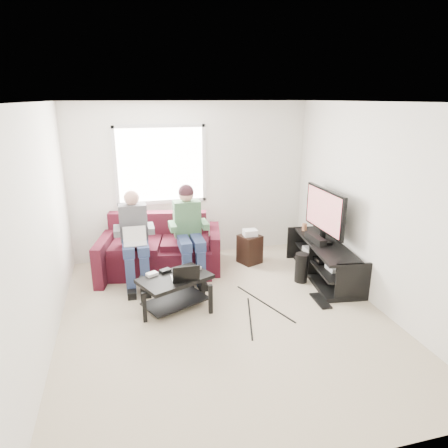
# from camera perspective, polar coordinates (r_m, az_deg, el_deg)

# --- Properties ---
(floor) EXTENTS (4.50, 4.50, 0.00)m
(floor) POSITION_cam_1_polar(r_m,az_deg,el_deg) (5.17, 0.14, -13.13)
(floor) COLOR beige
(floor) RESTS_ON ground
(ceiling) EXTENTS (4.50, 4.50, 0.00)m
(ceiling) POSITION_cam_1_polar(r_m,az_deg,el_deg) (4.45, 0.17, 17.03)
(ceiling) COLOR white
(ceiling) RESTS_ON wall_back
(wall_back) EXTENTS (4.50, 0.00, 4.50)m
(wall_back) POSITION_cam_1_polar(r_m,az_deg,el_deg) (6.78, -4.69, 6.12)
(wall_back) COLOR white
(wall_back) RESTS_ON floor
(wall_front) EXTENTS (4.50, 0.00, 4.50)m
(wall_front) POSITION_cam_1_polar(r_m,az_deg,el_deg) (2.70, 12.63, -12.73)
(wall_front) COLOR white
(wall_front) RESTS_ON floor
(wall_left) EXTENTS (0.00, 4.50, 4.50)m
(wall_left) POSITION_cam_1_polar(r_m,az_deg,el_deg) (4.59, -24.77, -1.09)
(wall_left) COLOR white
(wall_left) RESTS_ON floor
(wall_right) EXTENTS (0.00, 4.50, 4.50)m
(wall_right) POSITION_cam_1_polar(r_m,az_deg,el_deg) (5.49, 20.82, 2.25)
(wall_right) COLOR white
(wall_right) RESTS_ON floor
(window) EXTENTS (1.48, 0.04, 1.28)m
(window) POSITION_cam_1_polar(r_m,az_deg,el_deg) (6.65, -9.02, 8.35)
(window) COLOR white
(window) RESTS_ON wall_back
(sofa) EXTENTS (2.07, 1.20, 0.88)m
(sofa) POSITION_cam_1_polar(r_m,az_deg,el_deg) (6.40, -8.97, -3.86)
(sofa) COLOR #4B121E
(sofa) RESTS_ON floor
(person_left) EXTENTS (0.40, 0.71, 1.37)m
(person_left) POSITION_cam_1_polar(r_m,az_deg,el_deg) (5.92, -12.68, -1.48)
(person_left) COLOR navy
(person_left) RESTS_ON sofa
(person_right) EXTENTS (0.40, 0.71, 1.41)m
(person_right) POSITION_cam_1_polar(r_m,az_deg,el_deg) (5.98, -5.07, -0.27)
(person_right) COLOR navy
(person_right) RESTS_ON sofa
(laptop_silver) EXTENTS (0.37, 0.29, 0.24)m
(laptop_silver) POSITION_cam_1_polar(r_m,az_deg,el_deg) (5.74, -12.59, -2.24)
(laptop_silver) COLOR silver
(laptop_silver) RESTS_ON person_left
(coffee_table) EXTENTS (1.03, 0.87, 0.44)m
(coffee_table) POSITION_cam_1_polar(r_m,az_deg,el_deg) (5.26, -6.99, -8.68)
(coffee_table) COLOR black
(coffee_table) RESTS_ON floor
(laptop_black) EXTENTS (0.42, 0.39, 0.24)m
(laptop_black) POSITION_cam_1_polar(r_m,az_deg,el_deg) (5.10, -5.63, -6.56)
(laptop_black) COLOR black
(laptop_black) RESTS_ON coffee_table
(controller_a) EXTENTS (0.17, 0.14, 0.04)m
(controller_a) POSITION_cam_1_polar(r_m,az_deg,el_deg) (5.29, -10.26, -7.06)
(controller_a) COLOR silver
(controller_a) RESTS_ON coffee_table
(controller_b) EXTENTS (0.17, 0.15, 0.04)m
(controller_b) POSITION_cam_1_polar(r_m,az_deg,el_deg) (5.35, -8.38, -6.63)
(controller_b) COLOR black
(controller_b) RESTS_ON coffee_table
(controller_c) EXTENTS (0.17, 0.15, 0.04)m
(controller_c) POSITION_cam_1_polar(r_m,az_deg,el_deg) (5.37, -4.08, -6.37)
(controller_c) COLOR gray
(controller_c) RESTS_ON coffee_table
(tv_stand) EXTENTS (0.72, 1.72, 0.55)m
(tv_stand) POSITION_cam_1_polar(r_m,az_deg,el_deg) (6.32, 14.10, -5.27)
(tv_stand) COLOR black
(tv_stand) RESTS_ON floor
(tv) EXTENTS (0.12, 1.10, 0.81)m
(tv) POSITION_cam_1_polar(r_m,az_deg,el_deg) (6.15, 14.16, 1.66)
(tv) COLOR black
(tv) RESTS_ON tv_stand
(soundbar) EXTENTS (0.12, 0.50, 0.10)m
(soundbar) POSITION_cam_1_polar(r_m,az_deg,el_deg) (6.22, 12.93, -2.04)
(soundbar) COLOR black
(soundbar) RESTS_ON tv_stand
(drink_cup) EXTENTS (0.08, 0.08, 0.12)m
(drink_cup) POSITION_cam_1_polar(r_m,az_deg,el_deg) (6.69, 11.43, -0.44)
(drink_cup) COLOR #B1734C
(drink_cup) RESTS_ON tv_stand
(console_white) EXTENTS (0.30, 0.22, 0.06)m
(console_white) POSITION_cam_1_polar(r_m,az_deg,el_deg) (5.97, 15.95, -6.02)
(console_white) COLOR silver
(console_white) RESTS_ON tv_stand
(console_grey) EXTENTS (0.34, 0.26, 0.08)m
(console_grey) POSITION_cam_1_polar(r_m,az_deg,el_deg) (6.53, 12.92, -3.61)
(console_grey) COLOR gray
(console_grey) RESTS_ON tv_stand
(console_black) EXTENTS (0.38, 0.30, 0.07)m
(console_black) POSITION_cam_1_polar(r_m,az_deg,el_deg) (6.25, 14.36, -4.76)
(console_black) COLOR black
(console_black) RESTS_ON tv_stand
(subwoofer) EXTENTS (0.20, 0.20, 0.44)m
(subwoofer) POSITION_cam_1_polar(r_m,az_deg,el_deg) (6.10, 11.01, -6.15)
(subwoofer) COLOR black
(subwoofer) RESTS_ON floor
(keyboard_floor) EXTENTS (0.17, 0.44, 0.02)m
(keyboard_floor) POSITION_cam_1_polar(r_m,az_deg,el_deg) (5.67, 13.62, -10.61)
(keyboard_floor) COLOR black
(keyboard_floor) RESTS_ON floor
(end_table) EXTENTS (0.32, 0.32, 0.58)m
(end_table) POSITION_cam_1_polar(r_m,az_deg,el_deg) (6.66, 3.70, -3.41)
(end_table) COLOR black
(end_table) RESTS_ON floor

